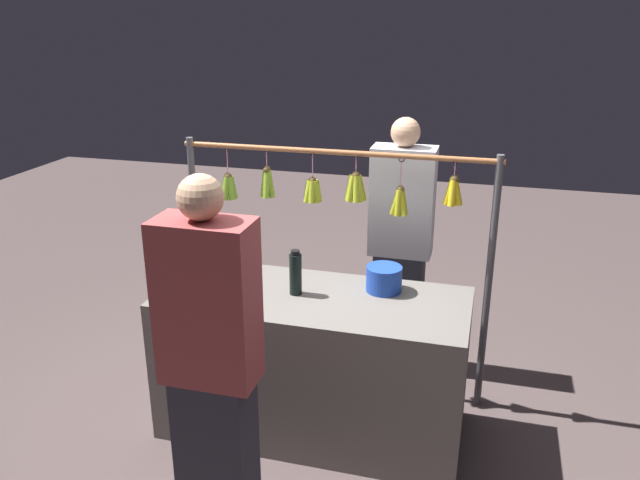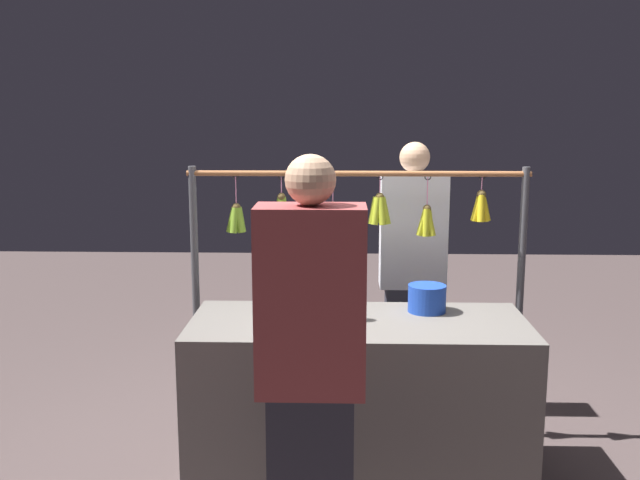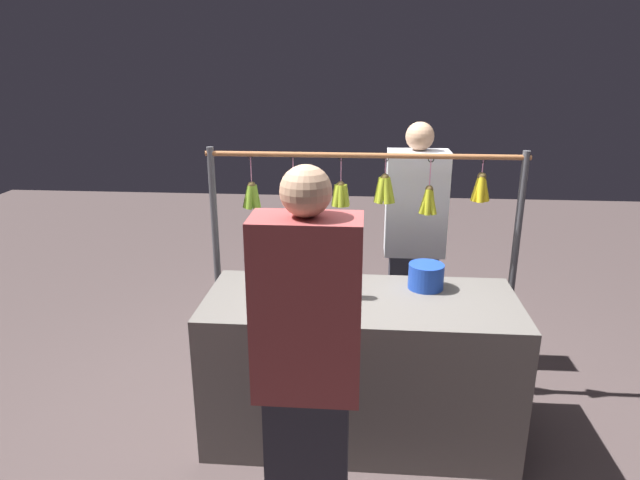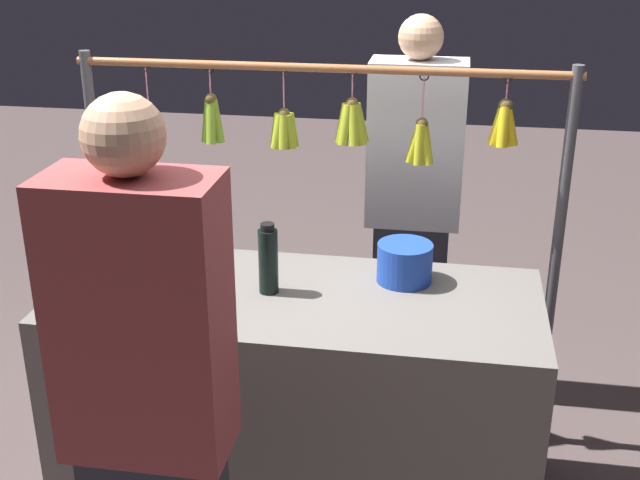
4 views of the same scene
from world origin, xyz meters
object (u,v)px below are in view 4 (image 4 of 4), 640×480
at_px(drink_cup, 177,301).
at_px(customer_person, 151,434).
at_px(water_bottle, 268,260).
at_px(vendor_person, 413,215).
at_px(blue_bucket, 405,263).

height_order(drink_cup, customer_person, customer_person).
xyz_separation_m(water_bottle, customer_person, (0.11, 0.90, -0.11)).
xyz_separation_m(water_bottle, vendor_person, (-0.46, -0.88, -0.13)).
height_order(blue_bucket, drink_cup, drink_cup).
xyz_separation_m(blue_bucket, vendor_person, (0.01, -0.70, -0.07)).
distance_m(water_bottle, drink_cup, 0.36).
xyz_separation_m(vendor_person, customer_person, (0.57, 1.78, 0.02)).
relative_size(blue_bucket, customer_person, 0.12).
height_order(vendor_person, customer_person, customer_person).
xyz_separation_m(water_bottle, drink_cup, (0.26, 0.23, -0.07)).
height_order(blue_bucket, customer_person, customer_person).
bearing_deg(water_bottle, customer_person, 83.28).
height_order(water_bottle, blue_bucket, water_bottle).
xyz_separation_m(blue_bucket, drink_cup, (0.73, 0.40, -0.02)).
distance_m(blue_bucket, drink_cup, 0.84).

